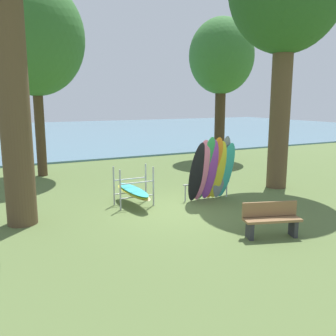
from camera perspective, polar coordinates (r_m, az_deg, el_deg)
The scene contains 7 objects.
ground_plane at distance 11.25m, azimuth 2.34°, elevation -6.52°, with size 80.00×80.00×0.00m, color #566B38.
lake_water at distance 38.04m, azimuth -18.92°, elevation 5.10°, with size 80.00×36.00×0.10m, color slate.
tree_mid_behind at distance 17.02m, azimuth -20.11°, elevation 18.42°, with size 4.15×4.15×8.23m.
tree_far_left_back at distance 21.11m, azimuth 8.31°, elevation 16.62°, with size 3.56×3.56×7.71m.
leaning_board_pile at distance 12.03m, azimuth 6.78°, elevation -0.35°, with size 1.73×0.88×2.19m.
board_storage_rack at distance 11.64m, azimuth -5.42°, elevation -3.57°, with size 1.15×2.12×1.25m.
park_bench at distance 9.35m, azimuth 15.76°, elevation -7.62°, with size 1.46×0.82×0.85m.
Camera 1 is at (-5.27, -9.38, 3.31)m, focal length 39.16 mm.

